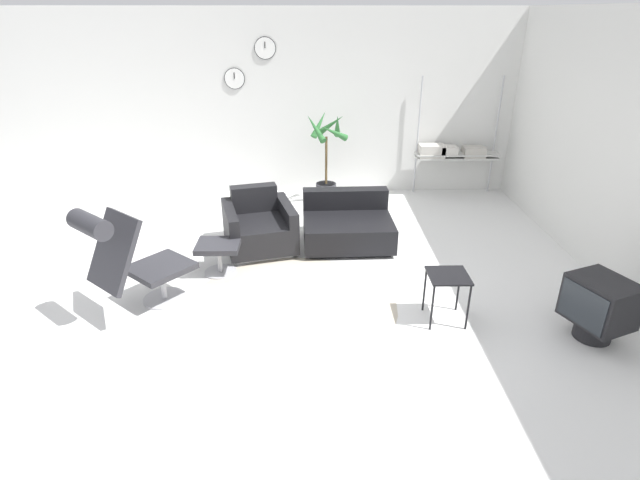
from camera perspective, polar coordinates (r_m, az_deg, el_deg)
ground_plane at (r=5.44m, az=-0.29°, el=-5.43°), size 12.00×12.00×0.00m
wall_back at (r=8.05m, az=-0.68°, el=15.23°), size 12.00×0.09×2.80m
wall_right at (r=5.85m, az=32.64°, el=7.68°), size 0.06×12.00×2.80m
round_rug at (r=5.13m, az=-3.30°, el=-7.47°), size 2.15×2.15×0.01m
lounge_chair at (r=5.04m, az=-21.12°, el=-1.49°), size 1.02×1.07×1.14m
ottoman at (r=5.72m, az=-11.52°, el=-1.23°), size 0.48×0.41×0.37m
armchair_red at (r=6.25m, az=-6.98°, el=1.39°), size 1.01×1.04×0.73m
couch_low at (r=6.37m, az=3.13°, el=1.57°), size 1.14×0.96×0.62m
side_table at (r=4.84m, az=14.40°, el=-4.55°), size 0.38×0.38×0.49m
crt_television at (r=5.13m, az=29.28°, el=-6.59°), size 0.60×0.65×0.59m
potted_plant at (r=7.63m, az=0.75°, el=8.47°), size 0.66×0.64×1.41m
shelf_unit at (r=8.26m, az=14.79°, el=9.73°), size 1.30×0.28×1.84m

